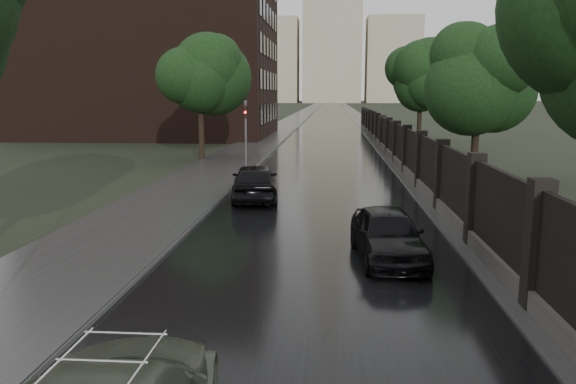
{
  "coord_description": "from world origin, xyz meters",
  "views": [
    {
      "loc": [
        0.5,
        -6.13,
        4.32
      ],
      "look_at": [
        -0.77,
        10.01,
        1.5
      ],
      "focal_mm": 35.0,
      "sensor_mm": 36.0,
      "label": 1
    }
  ],
  "objects_px": {
    "tree_left_far": "(200,80)",
    "car_right_near": "(388,234)",
    "tree_right_b": "(478,81)",
    "hatchback_left": "(255,182)",
    "traffic_light": "(246,129)",
    "tree_right_c": "(421,87)"
  },
  "relations": [
    {
      "from": "tree_right_b",
      "to": "hatchback_left",
      "type": "xyz_separation_m",
      "value": [
        -10.15,
        -5.52,
        -4.18
      ]
    },
    {
      "from": "traffic_light",
      "to": "hatchback_left",
      "type": "bearing_deg",
      "value": -79.04
    },
    {
      "from": "tree_left_far",
      "to": "traffic_light",
      "type": "bearing_deg",
      "value": -53.53
    },
    {
      "from": "traffic_light",
      "to": "car_right_near",
      "type": "distance_m",
      "value": 17.87
    },
    {
      "from": "tree_left_far",
      "to": "car_right_near",
      "type": "xyz_separation_m",
      "value": [
        9.99,
        -21.65,
        -4.54
      ]
    },
    {
      "from": "tree_right_c",
      "to": "hatchback_left",
      "type": "height_order",
      "value": "tree_right_c"
    },
    {
      "from": "tree_left_far",
      "to": "tree_right_b",
      "type": "bearing_deg",
      "value": -27.3
    },
    {
      "from": "tree_left_far",
      "to": "car_right_near",
      "type": "height_order",
      "value": "tree_left_far"
    },
    {
      "from": "tree_right_b",
      "to": "hatchback_left",
      "type": "height_order",
      "value": "tree_right_b"
    },
    {
      "from": "traffic_light",
      "to": "car_right_near",
      "type": "height_order",
      "value": "traffic_light"
    },
    {
      "from": "traffic_light",
      "to": "hatchback_left",
      "type": "distance_m",
      "value": 8.82
    },
    {
      "from": "tree_right_c",
      "to": "car_right_near",
      "type": "distance_m",
      "value": 32.4
    },
    {
      "from": "tree_left_far",
      "to": "traffic_light",
      "type": "distance_m",
      "value": 6.84
    },
    {
      "from": "traffic_light",
      "to": "hatchback_left",
      "type": "relative_size",
      "value": 0.88
    },
    {
      "from": "tree_left_far",
      "to": "car_right_near",
      "type": "relative_size",
      "value": 1.8
    },
    {
      "from": "tree_right_b",
      "to": "traffic_light",
      "type": "bearing_deg",
      "value": 165.76
    },
    {
      "from": "traffic_light",
      "to": "tree_left_far",
      "type": "bearing_deg",
      "value": 126.47
    },
    {
      "from": "hatchback_left",
      "to": "tree_right_c",
      "type": "bearing_deg",
      "value": -120.91
    },
    {
      "from": "tree_right_c",
      "to": "hatchback_left",
      "type": "relative_size",
      "value": 1.54
    },
    {
      "from": "tree_right_b",
      "to": "hatchback_left",
      "type": "relative_size",
      "value": 1.54
    },
    {
      "from": "tree_left_far",
      "to": "tree_right_b",
      "type": "relative_size",
      "value": 1.05
    },
    {
      "from": "tree_right_c",
      "to": "tree_left_far",
      "type": "bearing_deg",
      "value": -147.17
    }
  ]
}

